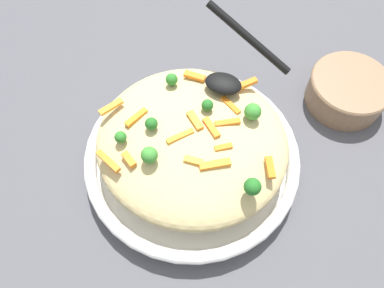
% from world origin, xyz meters
% --- Properties ---
extents(ground_plane, '(2.40, 2.40, 0.00)m').
position_xyz_m(ground_plane, '(0.00, 0.00, 0.00)').
color(ground_plane, '#4C4C51').
extents(serving_bowl, '(0.34, 0.34, 0.04)m').
position_xyz_m(serving_bowl, '(0.00, 0.00, 0.02)').
color(serving_bowl, white).
rests_on(serving_bowl, ground_plane).
extents(pasta_mound, '(0.29, 0.28, 0.07)m').
position_xyz_m(pasta_mound, '(0.00, 0.00, 0.08)').
color(pasta_mound, '#D1BA7A').
rests_on(pasta_mound, serving_bowl).
extents(carrot_piece_0, '(0.02, 0.04, 0.01)m').
position_xyz_m(carrot_piece_0, '(0.08, 0.01, 0.11)').
color(carrot_piece_0, orange).
rests_on(carrot_piece_0, pasta_mound).
extents(carrot_piece_1, '(0.03, 0.04, 0.01)m').
position_xyz_m(carrot_piece_1, '(0.13, -0.00, 0.11)').
color(carrot_piece_1, orange).
rests_on(carrot_piece_1, pasta_mound).
extents(carrot_piece_2, '(0.03, 0.03, 0.01)m').
position_xyz_m(carrot_piece_2, '(-0.05, -0.11, 0.11)').
color(carrot_piece_2, orange).
rests_on(carrot_piece_2, pasta_mound).
extents(carrot_piece_3, '(0.03, 0.02, 0.01)m').
position_xyz_m(carrot_piece_3, '(-0.05, 0.01, 0.11)').
color(carrot_piece_3, orange).
rests_on(carrot_piece_3, pasta_mound).
extents(carrot_piece_4, '(0.04, 0.03, 0.01)m').
position_xyz_m(carrot_piece_4, '(-0.04, -0.03, 0.11)').
color(carrot_piece_4, orange).
rests_on(carrot_piece_4, pasta_mound).
extents(carrot_piece_5, '(0.03, 0.03, 0.01)m').
position_xyz_m(carrot_piece_5, '(-0.03, -0.01, 0.11)').
color(carrot_piece_5, orange).
rests_on(carrot_piece_5, pasta_mound).
extents(carrot_piece_6, '(0.03, 0.01, 0.01)m').
position_xyz_m(carrot_piece_6, '(-0.02, 0.05, 0.11)').
color(carrot_piece_6, orange).
rests_on(carrot_piece_6, pasta_mound).
extents(carrot_piece_7, '(0.04, 0.03, 0.01)m').
position_xyz_m(carrot_piece_7, '(-0.04, -0.06, 0.11)').
color(carrot_piece_7, orange).
rests_on(carrot_piece_7, pasta_mound).
extents(carrot_piece_8, '(0.03, 0.02, 0.01)m').
position_xyz_m(carrot_piece_8, '(0.07, 0.07, 0.11)').
color(carrot_piece_8, orange).
rests_on(carrot_piece_8, pasta_mound).
extents(carrot_piece_9, '(0.04, 0.03, 0.01)m').
position_xyz_m(carrot_piece_9, '(-0.05, 0.04, 0.11)').
color(carrot_piece_9, orange).
rests_on(carrot_piece_9, pasta_mound).
extents(carrot_piece_10, '(0.03, 0.03, 0.01)m').
position_xyz_m(carrot_piece_10, '(-0.00, -0.01, 0.11)').
color(carrot_piece_10, orange).
rests_on(carrot_piece_10, pasta_mound).
extents(carrot_piece_11, '(0.03, 0.03, 0.01)m').
position_xyz_m(carrot_piece_11, '(0.01, 0.02, 0.11)').
color(carrot_piece_11, orange).
rests_on(carrot_piece_11, pasta_mound).
extents(carrot_piece_12, '(0.02, 0.03, 0.01)m').
position_xyz_m(carrot_piece_12, '(-0.12, 0.02, 0.11)').
color(carrot_piece_12, orange).
rests_on(carrot_piece_12, pasta_mound).
extents(carrot_piece_13, '(0.03, 0.01, 0.01)m').
position_xyz_m(carrot_piece_13, '(0.03, -0.10, 0.11)').
color(carrot_piece_13, orange).
rests_on(carrot_piece_13, pasta_mound).
extents(carrot_piece_14, '(0.04, 0.03, 0.01)m').
position_xyz_m(carrot_piece_14, '(0.09, 0.08, 0.11)').
color(carrot_piece_14, orange).
rests_on(carrot_piece_14, pasta_mound).
extents(broccoli_floret_0, '(0.02, 0.02, 0.02)m').
position_xyz_m(broccoli_floret_0, '(0.06, -0.07, 0.12)').
color(broccoli_floret_0, '#296820').
rests_on(broccoli_floret_0, pasta_mound).
extents(broccoli_floret_1, '(0.02, 0.02, 0.02)m').
position_xyz_m(broccoli_floret_1, '(0.09, 0.05, 0.11)').
color(broccoli_floret_1, '#296820').
rests_on(broccoli_floret_1, pasta_mound).
extents(broccoli_floret_2, '(0.02, 0.02, 0.02)m').
position_xyz_m(broccoli_floret_2, '(-0.01, -0.04, 0.12)').
color(broccoli_floret_2, '#205B1C').
rests_on(broccoli_floret_2, pasta_mound).
extents(broccoli_floret_3, '(0.02, 0.02, 0.02)m').
position_xyz_m(broccoli_floret_3, '(0.05, 0.02, 0.12)').
color(broccoli_floret_3, '#205B1C').
rests_on(broccoli_floret_3, pasta_mound).
extents(broccoli_floret_4, '(0.02, 0.02, 0.03)m').
position_xyz_m(broccoli_floret_4, '(-0.07, -0.05, 0.12)').
color(broccoli_floret_4, '#377928').
rests_on(broccoli_floret_4, pasta_mound).
extents(broccoli_floret_5, '(0.02, 0.02, 0.03)m').
position_xyz_m(broccoli_floret_5, '(0.04, 0.06, 0.12)').
color(broccoli_floret_5, '#377928').
rests_on(broccoli_floret_5, pasta_mound).
extents(broccoli_floret_6, '(0.02, 0.02, 0.03)m').
position_xyz_m(broccoli_floret_6, '(-0.10, 0.06, 0.12)').
color(broccoli_floret_6, '#205B1C').
rests_on(broccoli_floret_6, pasta_mound).
extents(serving_spoon, '(0.15, 0.11, 0.08)m').
position_xyz_m(serving_spoon, '(-0.03, -0.11, 0.13)').
color(serving_spoon, black).
rests_on(serving_spoon, pasta_mound).
extents(companion_bowl, '(0.14, 0.14, 0.06)m').
position_xyz_m(companion_bowl, '(-0.22, -0.21, 0.03)').
color(companion_bowl, '#8C6B4C').
rests_on(companion_bowl, ground_plane).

